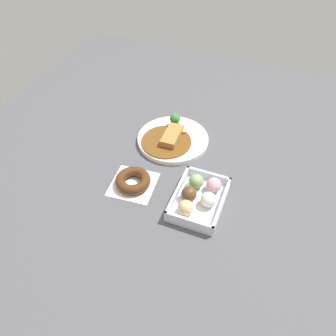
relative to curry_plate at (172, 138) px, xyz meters
The scene contains 4 objects.
ground_plane 0.07m from the curry_plate, 26.47° to the left, with size 1.60×1.60×0.00m, color #4C4C51.
curry_plate is the anchor object (origin of this frame).
donut_box 0.30m from the curry_plate, 36.78° to the left, with size 0.21×0.15×0.06m.
chocolate_ring_donut 0.26m from the curry_plate, ahead, with size 0.16×0.16×0.04m.
Camera 1 is at (0.84, 0.31, 0.82)m, focal length 35.47 mm.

